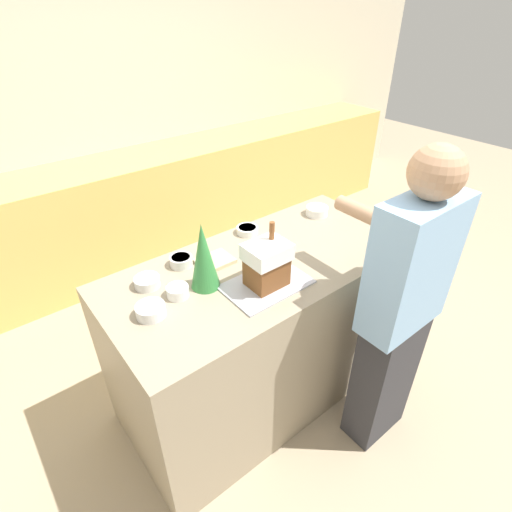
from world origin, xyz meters
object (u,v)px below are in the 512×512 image
at_px(gingerbread_house, 267,263).
at_px(candy_bowl_center_rear, 181,260).
at_px(baking_tray, 266,284).
at_px(cookbook, 215,261).
at_px(candy_bowl_far_left, 178,291).
at_px(person, 399,312).
at_px(candy_bowl_far_right, 247,230).
at_px(candy_bowl_behind_tray, 147,281).
at_px(candy_bowl_front_corner, 151,310).
at_px(decorative_tree, 204,256).
at_px(candy_bowl_near_tray_right, 317,210).

height_order(gingerbread_house, candy_bowl_center_rear, gingerbread_house).
relative_size(baking_tray, cookbook, 2.26).
height_order(candy_bowl_far_left, person, person).
bearing_deg(cookbook, candy_bowl_far_right, 23.49).
bearing_deg(candy_bowl_behind_tray, candy_bowl_far_left, -64.01).
xyz_separation_m(candy_bowl_front_corner, person, (0.95, -0.58, -0.13)).
xyz_separation_m(candy_bowl_front_corner, cookbook, (0.43, 0.16, -0.02)).
xyz_separation_m(baking_tray, candy_bowl_far_right, (0.22, 0.44, 0.02)).
distance_m(decorative_tree, candy_bowl_far_right, 0.54).
distance_m(candy_bowl_front_corner, person, 1.12).
height_order(candy_bowl_near_tray_right, candy_bowl_center_rear, candy_bowl_near_tray_right).
distance_m(cookbook, person, 0.91).
relative_size(candy_bowl_front_corner, person, 0.08).
height_order(candy_bowl_behind_tray, cookbook, candy_bowl_behind_tray).
relative_size(decorative_tree, candy_bowl_far_left, 3.27).
distance_m(baking_tray, candy_bowl_near_tray_right, 0.78).
relative_size(candy_bowl_far_right, candy_bowl_behind_tray, 1.03).
bearing_deg(gingerbread_house, person, -45.52).
bearing_deg(candy_bowl_behind_tray, candy_bowl_center_rear, 14.10).
xyz_separation_m(candy_bowl_behind_tray, candy_bowl_center_rear, (0.21, 0.05, 0.00)).
bearing_deg(candy_bowl_near_tray_right, candy_bowl_front_corner, -170.13).
bearing_deg(gingerbread_house, candy_bowl_far_right, 62.88).
relative_size(baking_tray, decorative_tree, 1.22).
height_order(candy_bowl_far_right, candy_bowl_far_left, candy_bowl_far_left).
height_order(candy_bowl_far_left, candy_bowl_center_rear, same).
bearing_deg(candy_bowl_far_right, gingerbread_house, -117.12).
height_order(decorative_tree, candy_bowl_center_rear, decorative_tree).
height_order(baking_tray, cookbook, cookbook).
distance_m(gingerbread_house, cookbook, 0.33).
xyz_separation_m(decorative_tree, candy_bowl_far_left, (-0.14, 0.01, -0.13)).
distance_m(candy_bowl_front_corner, candy_bowl_far_left, 0.16).
relative_size(baking_tray, candy_bowl_front_corner, 3.19).
xyz_separation_m(candy_bowl_near_tray_right, candy_bowl_center_rear, (-0.92, 0.04, -0.00)).
distance_m(decorative_tree, candy_bowl_near_tray_right, 0.94).
distance_m(baking_tray, candy_bowl_center_rear, 0.45).
bearing_deg(candy_bowl_front_corner, gingerbread_house, -15.39).
bearing_deg(decorative_tree, gingerbread_house, -37.60).
distance_m(baking_tray, person, 0.63).
bearing_deg(candy_bowl_center_rear, candy_bowl_far_left, -123.07).
distance_m(gingerbread_house, candy_bowl_far_right, 0.50).
distance_m(candy_bowl_near_tray_right, candy_bowl_behind_tray, 1.13).
height_order(candy_bowl_front_corner, candy_bowl_near_tray_right, same).
relative_size(candy_bowl_far_right, candy_bowl_front_corner, 0.98).
distance_m(baking_tray, gingerbread_house, 0.12).
bearing_deg(baking_tray, candy_bowl_far_right, 62.85).
bearing_deg(gingerbread_house, candy_bowl_center_rear, 120.32).
bearing_deg(candy_bowl_front_corner, baking_tray, -15.43).
bearing_deg(decorative_tree, cookbook, 43.87).
height_order(baking_tray, candy_bowl_far_left, candy_bowl_far_left).
xyz_separation_m(candy_bowl_center_rear, cookbook, (0.14, -0.08, -0.02)).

